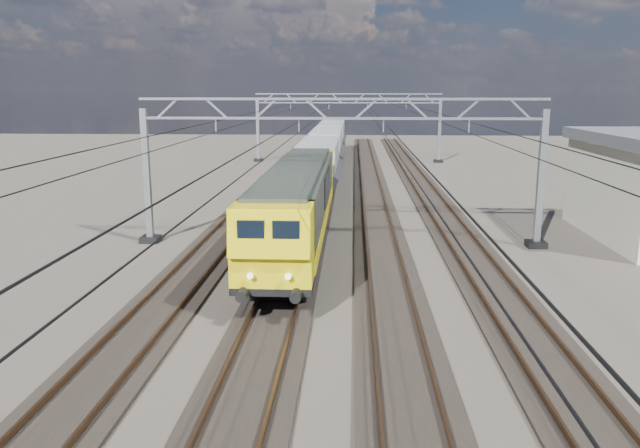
{
  "coord_description": "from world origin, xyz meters",
  "views": [
    {
      "loc": [
        0.61,
        -25.84,
        7.47
      ],
      "look_at": [
        -0.65,
        -2.37,
        2.4
      ],
      "focal_mm": 35.0,
      "sensor_mm": 36.0,
      "label": 1
    }
  ],
  "objects_px": {
    "hopper_wagon_mid": "(327,145)",
    "hopper_wagon_third": "(332,135)",
    "catenary_gantry_far": "(348,125)",
    "catenary_gantry_mid": "(341,166)",
    "hopper_wagon_lead": "(319,161)",
    "locomotive": "(298,201)"
  },
  "relations": [
    {
      "from": "hopper_wagon_mid",
      "to": "hopper_wagon_third",
      "type": "relative_size",
      "value": 1.0
    },
    {
      "from": "hopper_wagon_mid",
      "to": "hopper_wagon_third",
      "type": "height_order",
      "value": "same"
    },
    {
      "from": "hopper_wagon_mid",
      "to": "hopper_wagon_third",
      "type": "bearing_deg",
      "value": 90.0
    },
    {
      "from": "catenary_gantry_far",
      "to": "catenary_gantry_mid",
      "type": "bearing_deg",
      "value": -90.0
    },
    {
      "from": "hopper_wagon_lead",
      "to": "hopper_wagon_mid",
      "type": "xyz_separation_m",
      "value": [
        0.0,
        14.2,
        0.0
      ]
    },
    {
      "from": "catenary_gantry_mid",
      "to": "catenary_gantry_far",
      "type": "xyz_separation_m",
      "value": [
        0.0,
        36.0,
        0.0
      ]
    },
    {
      "from": "hopper_wagon_mid",
      "to": "catenary_gantry_mid",
      "type": "bearing_deg",
      "value": -86.3
    },
    {
      "from": "locomotive",
      "to": "hopper_wagon_lead",
      "type": "height_order",
      "value": "locomotive"
    },
    {
      "from": "catenary_gantry_far",
      "to": "hopper_wagon_third",
      "type": "bearing_deg",
      "value": 102.4
    },
    {
      "from": "hopper_wagon_third",
      "to": "catenary_gantry_far",
      "type": "bearing_deg",
      "value": -77.6
    },
    {
      "from": "catenary_gantry_far",
      "to": "hopper_wagon_third",
      "type": "distance_m",
      "value": 9.46
    },
    {
      "from": "catenary_gantry_mid",
      "to": "catenary_gantry_far",
      "type": "height_order",
      "value": "same"
    },
    {
      "from": "catenary_gantry_mid",
      "to": "locomotive",
      "type": "xyz_separation_m",
      "value": [
        -2.0,
        -1.0,
        -1.58
      ]
    },
    {
      "from": "hopper_wagon_lead",
      "to": "hopper_wagon_mid",
      "type": "bearing_deg",
      "value": 90.0
    },
    {
      "from": "hopper_wagon_third",
      "to": "hopper_wagon_mid",
      "type": "bearing_deg",
      "value": -90.0
    },
    {
      "from": "catenary_gantry_mid",
      "to": "hopper_wagon_lead",
      "type": "relative_size",
      "value": 1.53
    },
    {
      "from": "hopper_wagon_lead",
      "to": "catenary_gantry_mid",
      "type": "bearing_deg",
      "value": -83.17
    },
    {
      "from": "hopper_wagon_third",
      "to": "catenary_gantry_mid",
      "type": "bearing_deg",
      "value": -87.46
    },
    {
      "from": "catenary_gantry_far",
      "to": "hopper_wagon_lead",
      "type": "xyz_separation_m",
      "value": [
        -2.0,
        -19.3,
        -1.67
      ]
    },
    {
      "from": "locomotive",
      "to": "hopper_wagon_lead",
      "type": "distance_m",
      "value": 17.7
    },
    {
      "from": "catenary_gantry_mid",
      "to": "locomotive",
      "type": "distance_m",
      "value": 2.74
    },
    {
      "from": "catenary_gantry_mid",
      "to": "hopper_wagon_mid",
      "type": "height_order",
      "value": "catenary_gantry_mid"
    }
  ]
}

